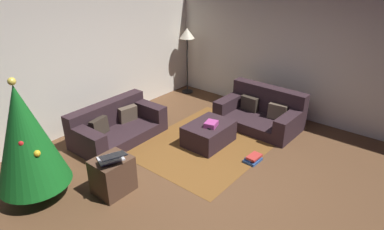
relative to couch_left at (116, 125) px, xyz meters
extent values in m
plane|color=brown|center=(-0.05, -2.25, -0.25)|extent=(6.40, 6.40, 0.00)
cube|color=silver|center=(-0.05, 0.89, 1.05)|extent=(6.40, 0.12, 2.60)
cube|color=silver|center=(3.09, -2.25, 1.05)|extent=(0.12, 6.40, 2.60)
cube|color=#2D1E23|center=(0.00, -0.10, -0.15)|extent=(1.70, 0.93, 0.21)
cube|color=#2D1E23|center=(-0.01, 0.23, 0.18)|extent=(1.69, 0.28, 0.45)
cube|color=#2D1E23|center=(0.72, -0.08, 0.10)|extent=(0.26, 0.90, 0.28)
cube|color=#2D1E23|center=(-0.72, -0.11, 0.10)|extent=(0.26, 0.90, 0.28)
cube|color=brown|center=(0.34, 0.04, 0.10)|extent=(0.38, 0.20, 0.31)
cube|color=#372D24|center=(-0.34, 0.02, 0.10)|extent=(0.38, 0.22, 0.31)
cube|color=#2D1E23|center=(2.10, -1.84, -0.15)|extent=(1.00, 1.60, 0.21)
cube|color=#2D1E23|center=(2.46, -1.85, 0.23)|extent=(0.28, 1.58, 0.54)
cube|color=#2D1E23|center=(2.08, -2.50, 0.09)|extent=(0.97, 0.26, 0.27)
cube|color=#2D1E23|center=(2.11, -1.17, 0.09)|extent=(0.97, 0.26, 0.27)
cube|color=brown|center=(2.25, -2.16, 0.11)|extent=(0.17, 0.37, 0.31)
cube|color=#372D24|center=(2.27, -1.53, 0.11)|extent=(0.16, 0.37, 0.31)
cube|color=#2D1E23|center=(0.93, -1.47, -0.06)|extent=(0.87, 0.65, 0.39)
cube|color=#B23F8C|center=(0.88, -1.55, 0.18)|extent=(0.27, 0.24, 0.09)
cube|color=black|center=(0.79, -1.55, 0.15)|extent=(0.06, 0.16, 0.02)
cylinder|color=brown|center=(-1.78, -0.47, -0.14)|extent=(0.10, 0.10, 0.22)
cone|color=#14621E|center=(-1.78, -0.47, 0.69)|extent=(0.97, 0.97, 1.45)
sphere|color=orange|center=(-1.95, -0.76, 0.26)|extent=(0.06, 0.06, 0.06)
sphere|color=yellow|center=(-1.73, -0.29, 0.77)|extent=(0.07, 0.07, 0.07)
sphere|color=red|center=(-1.90, -0.63, 0.71)|extent=(0.08, 0.08, 0.08)
sphere|color=red|center=(-2.14, -0.55, 0.20)|extent=(0.05, 0.05, 0.05)
sphere|color=orange|center=(-1.57, -0.39, 0.76)|extent=(0.05, 0.05, 0.05)
sphere|color=red|center=(-1.55, -0.38, 0.63)|extent=(0.09, 0.09, 0.09)
sphere|color=red|center=(-1.58, -0.70, 0.38)|extent=(0.06, 0.06, 0.06)
sphere|color=#CC33BF|center=(-1.78, -0.29, 0.79)|extent=(0.06, 0.06, 0.06)
sphere|color=yellow|center=(-1.79, -0.75, 0.55)|extent=(0.09, 0.09, 0.09)
sphere|color=#F2D84C|center=(-1.78, -0.47, 1.45)|extent=(0.10, 0.10, 0.10)
cube|color=#4C3323|center=(-1.04, -1.23, 0.01)|extent=(0.52, 0.44, 0.54)
cube|color=silver|center=(-1.04, -1.23, 0.29)|extent=(0.40, 0.35, 0.02)
cube|color=black|center=(-1.09, -1.37, 0.42)|extent=(0.40, 0.35, 0.07)
cube|color=#2D5193|center=(0.90, -2.40, -0.23)|extent=(0.30, 0.23, 0.05)
cube|color=#2D5193|center=(0.89, -2.40, -0.19)|extent=(0.24, 0.19, 0.03)
cube|color=#B7332D|center=(0.91, -2.42, -0.15)|extent=(0.27, 0.18, 0.04)
cylinder|color=black|center=(2.67, 0.50, -0.24)|extent=(0.28, 0.28, 0.02)
cylinder|color=black|center=(2.67, 0.50, 0.43)|extent=(0.04, 0.04, 1.37)
cone|color=beige|center=(2.67, 0.50, 1.23)|extent=(0.36, 0.36, 0.24)
cube|color=brown|center=(0.93, -1.47, -0.25)|extent=(2.60, 2.00, 0.01)
camera|label=1|loc=(-3.29, -4.53, 2.76)|focal=30.55mm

